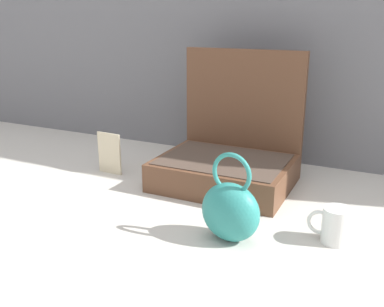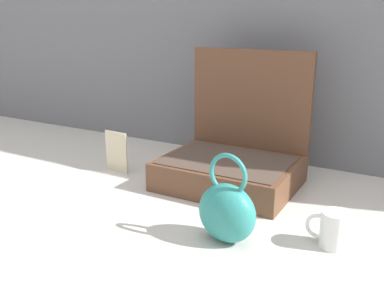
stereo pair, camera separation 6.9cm
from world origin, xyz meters
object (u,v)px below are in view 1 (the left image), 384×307
at_px(open_suitcase, 229,156).
at_px(teal_pouch_handbag, 230,210).
at_px(coffee_mug, 335,225).
at_px(info_card_left, 109,153).

relative_size(open_suitcase, teal_pouch_handbag, 1.88).
relative_size(open_suitcase, coffee_mug, 4.01).
bearing_deg(info_card_left, coffee_mug, -8.80).
bearing_deg(teal_pouch_handbag, info_card_left, 154.19).
xyz_separation_m(teal_pouch_handbag, coffee_mug, (0.23, 0.10, -0.03)).
height_order(open_suitcase, coffee_mug, open_suitcase).
distance_m(teal_pouch_handbag, info_card_left, 0.61).
distance_m(open_suitcase, coffee_mug, 0.46).
distance_m(open_suitcase, info_card_left, 0.42).
height_order(teal_pouch_handbag, coffee_mug, teal_pouch_handbag).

